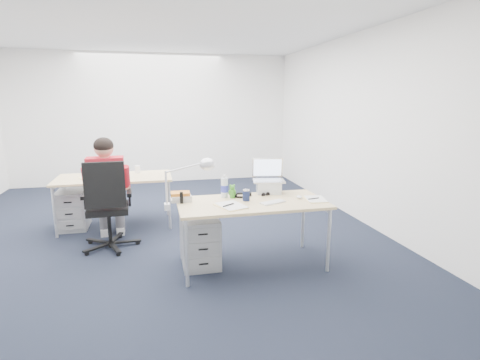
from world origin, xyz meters
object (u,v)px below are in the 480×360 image
Objects in this scene: drawer_pedestal_far at (73,209)px; book_stack at (181,197)px; desk_far at (115,180)px; drawer_pedestal_near at (200,241)px; can_koozie at (246,195)px; water_bottle at (224,186)px; office_chair at (109,224)px; sunglasses at (266,195)px; far_cup at (138,169)px; wireless_keyboard at (273,202)px; computer_mouse at (299,197)px; seated_person at (108,192)px; dark_laptop at (99,171)px; silver_laptop at (269,176)px; bear_figurine at (232,191)px; headphones at (241,195)px; cordless_phone at (182,198)px; desk_lamp at (182,183)px; desk_near at (252,206)px.

book_stack reaches higher than drawer_pedestal_far.
drawer_pedestal_far is at bearing 177.88° from desk_far.
drawer_pedestal_near is 4.35× the size of can_koozie.
desk_far is 2.01m from water_bottle.
sunglasses is at bearing -22.10° from office_chair.
sunglasses is 1.04× the size of far_cup.
computer_mouse reaches higher than wireless_keyboard.
seated_person is at bearing 124.42° from wireless_keyboard.
office_chair is 5.08× the size of book_stack.
dark_laptop reaches higher than can_koozie.
drawer_pedestal_near is at bearing -37.69° from office_chair.
book_stack is at bearing -160.74° from silver_laptop.
bear_figurine is 2.08m from far_cup.
desk_far is 1.76m from book_stack.
water_bottle reaches higher than drawer_pedestal_near.
drawer_pedestal_near is 2.15× the size of water_bottle.
seated_person is 8.69× the size of bear_figurine.
water_bottle reaches higher than can_koozie.
dark_laptop is at bearing 127.54° from sunglasses.
bear_figurine is at bearing 129.23° from can_koozie.
book_stack is at bearing -177.72° from headphones.
desk_far is at bearing 131.97° from can_koozie.
wireless_keyboard is (1.79, -0.96, 0.42)m from office_chair.
dark_laptop reaches higher than book_stack.
bear_figurine is 2.16m from dark_laptop.
drawer_pedestal_near is at bearing 18.82° from cordless_phone.
desk_lamp is (-0.49, -0.35, 0.14)m from water_bottle.
can_koozie is (-0.60, 0.05, 0.05)m from computer_mouse.
seated_person reaches higher than desk_lamp.
computer_mouse is 0.75m from bear_figurine.
desk_near is at bearing -35.60° from seated_person.
seated_person reaches higher than sunglasses.
computer_mouse is at bearing 3.99° from desk_lamp.
silver_laptop is at bearing 9.88° from water_bottle.
dark_laptop is at bearing 119.10° from desk_lamp.
drawer_pedestal_near is (-0.56, 0.13, -0.41)m from desk_near.
computer_mouse is at bearing -4.37° from can_koozie.
can_koozie is at bearing -55.06° from dark_laptop.
seated_person is at bearing 89.50° from office_chair.
desk_near is 12.45× the size of cordless_phone.
water_bottle is 2.00m from far_cup.
dark_laptop is at bearing 138.28° from headphones.
far_cup is at bearing 110.87° from drawer_pedestal_near.
headphones is (-0.61, 0.24, 0.00)m from computer_mouse.
water_bottle is at bearing 26.00° from cordless_phone.
headphones is 0.81m from desk_lamp.
desk_far is 1.17× the size of seated_person.
office_chair is at bearing 130.40° from desk_lamp.
desk_far is 12.45× the size of cordless_phone.
drawer_pedestal_near is (1.02, -1.62, -0.41)m from desk_far.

